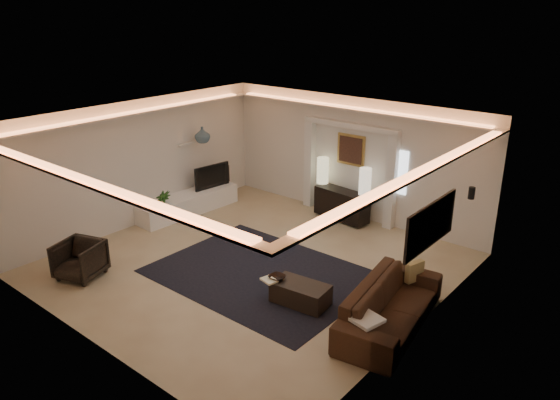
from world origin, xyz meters
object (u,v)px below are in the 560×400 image
Objects in this scene: coffee_table at (301,293)px; armchair at (80,260)px; sofa at (391,306)px; console at (342,204)px.

armchair is at bearing -160.17° from coffee_table.
sofa reaches higher than armchair.
coffee_table is (1.58, -3.66, -0.20)m from console.
armchair is (-5.32, -2.28, -0.01)m from sofa.
console reaches higher than armchair.
sofa is 5.79m from armchair.
sofa is 1.57m from coffee_table.
armchair is at bearing -105.51° from console.
armchair is at bearing 104.47° from sofa.
coffee_table is 1.23× the size of armchair.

